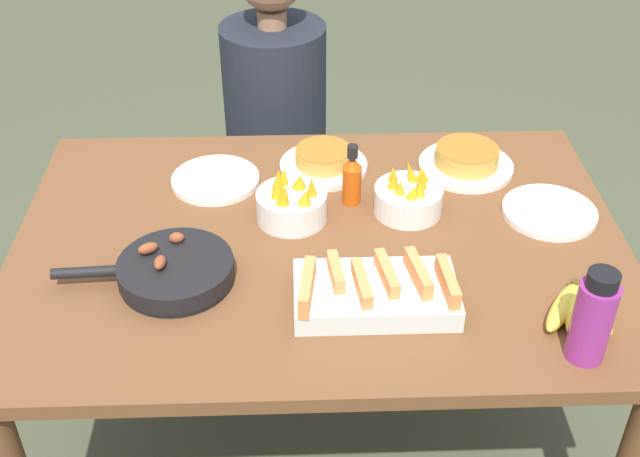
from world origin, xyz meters
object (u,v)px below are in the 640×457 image
(empty_plate_near_front, at_px, (216,180))
(water_bottle, at_px, (593,318))
(fruit_bowl_mango, at_px, (409,197))
(fruit_bowl_citrus, at_px, (291,203))
(frittata_plate_center, at_px, (466,160))
(empty_plate_far_left, at_px, (549,212))
(skillet, at_px, (174,271))
(hot_sauce_bottle, at_px, (352,178))
(frittata_plate_side, at_px, (324,161))
(person_figure, at_px, (277,165))
(banana_bunch, at_px, (577,309))
(melon_tray, at_px, (376,292))

(empty_plate_near_front, bearing_deg, water_bottle, -40.36)
(fruit_bowl_mango, height_order, fruit_bowl_citrus, fruit_bowl_citrus)
(frittata_plate_center, height_order, empty_plate_far_left, frittata_plate_center)
(skillet, bearing_deg, fruit_bowl_citrus, -141.67)
(water_bottle, relative_size, hot_sauce_bottle, 1.28)
(empty_plate_near_front, xyz_separation_m, fruit_bowl_citrus, (0.19, -0.17, 0.04))
(skillet, relative_size, empty_plate_far_left, 1.71)
(frittata_plate_side, height_order, water_bottle, water_bottle)
(skillet, height_order, hot_sauce_bottle, hot_sauce_bottle)
(empty_plate_far_left, height_order, hot_sauce_bottle, hot_sauce_bottle)
(empty_plate_near_front, relative_size, water_bottle, 1.11)
(person_figure, bearing_deg, hot_sauce_bottle, -71.77)
(frittata_plate_center, relative_size, empty_plate_far_left, 1.09)
(frittata_plate_side, xyz_separation_m, empty_plate_near_front, (-0.28, -0.06, -0.02))
(banana_bunch, bearing_deg, person_figure, 121.42)
(frittata_plate_center, distance_m, water_bottle, 0.70)
(fruit_bowl_mango, bearing_deg, empty_plate_near_front, 163.03)
(banana_bunch, distance_m, skillet, 0.85)
(fruit_bowl_mango, xyz_separation_m, hot_sauce_bottle, (-0.13, 0.05, 0.03))
(melon_tray, bearing_deg, skillet, 168.07)
(banana_bunch, height_order, frittata_plate_side, frittata_plate_side)
(banana_bunch, relative_size, person_figure, 0.15)
(hot_sauce_bottle, xyz_separation_m, person_figure, (-0.20, 0.60, -0.33))
(banana_bunch, distance_m, empty_plate_near_front, 0.94)
(banana_bunch, bearing_deg, frittata_plate_side, 129.95)
(skillet, relative_size, water_bottle, 1.90)
(empty_plate_far_left, xyz_separation_m, fruit_bowl_mango, (-0.34, 0.03, 0.03))
(empty_plate_far_left, bearing_deg, frittata_plate_side, 156.77)
(skillet, bearing_deg, water_bottle, 159.76)
(frittata_plate_center, distance_m, frittata_plate_side, 0.37)
(water_bottle, height_order, person_figure, person_figure)
(empty_plate_far_left, distance_m, fruit_bowl_citrus, 0.62)
(fruit_bowl_mango, distance_m, person_figure, 0.78)
(melon_tray, distance_m, fruit_bowl_mango, 0.35)
(water_bottle, bearing_deg, empty_plate_near_front, 139.64)
(hot_sauce_bottle, bearing_deg, melon_tray, -86.33)
(fruit_bowl_mango, distance_m, fruit_bowl_citrus, 0.28)
(empty_plate_near_front, height_order, fruit_bowl_citrus, fruit_bowl_citrus)
(person_figure, bearing_deg, skillet, -103.06)
(banana_bunch, height_order, frittata_plate_center, frittata_plate_center)
(hot_sauce_bottle, bearing_deg, banana_bunch, -45.09)
(frittata_plate_side, distance_m, person_figure, 0.54)
(frittata_plate_center, bearing_deg, melon_tray, -118.56)
(frittata_plate_center, distance_m, empty_plate_near_front, 0.65)
(water_bottle, distance_m, hot_sauce_bottle, 0.68)
(hot_sauce_bottle, bearing_deg, person_figure, 108.23)
(empty_plate_far_left, bearing_deg, fruit_bowl_citrus, 179.47)
(melon_tray, distance_m, empty_plate_near_front, 0.60)
(fruit_bowl_citrus, bearing_deg, person_figure, 94.21)
(melon_tray, distance_m, frittata_plate_side, 0.55)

